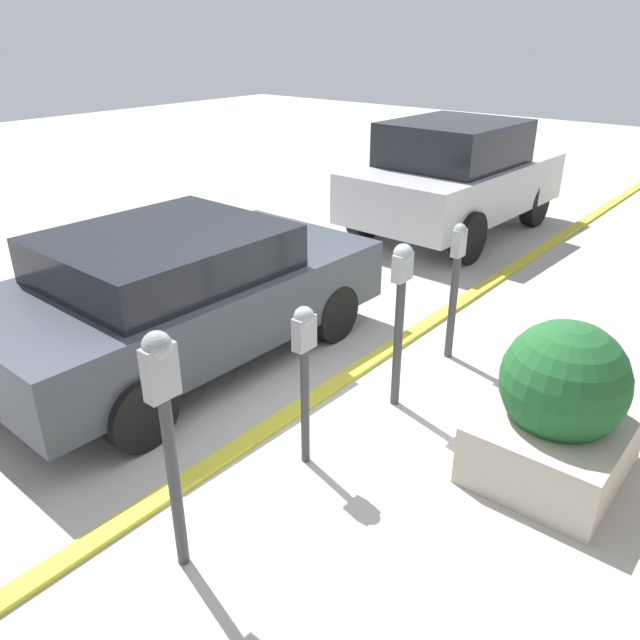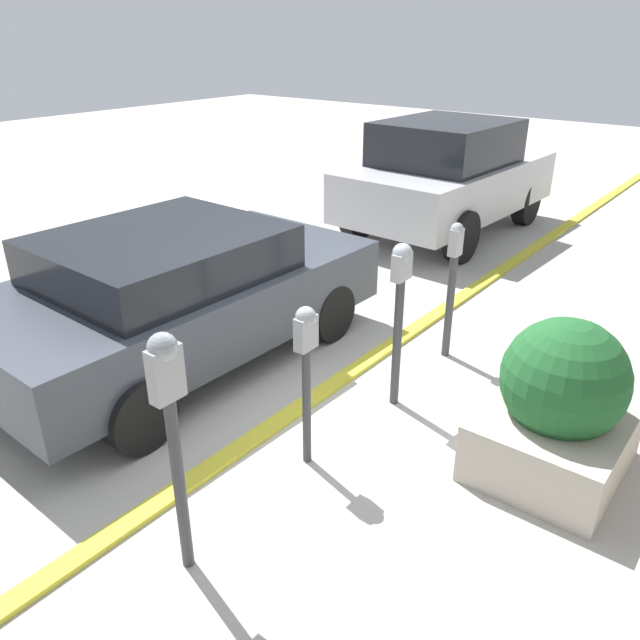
% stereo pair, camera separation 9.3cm
% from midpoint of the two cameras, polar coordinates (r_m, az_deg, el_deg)
% --- Properties ---
extents(ground_plane, '(40.00, 40.00, 0.00)m').
position_cam_midpoint_polar(ground_plane, '(5.50, -0.65, -8.37)').
color(ground_plane, '#ADAAA3').
extents(curb_strip, '(24.50, 0.16, 0.04)m').
position_cam_midpoint_polar(curb_strip, '(5.53, -1.29, -7.91)').
color(curb_strip, gold).
rests_on(curb_strip, ground_plane).
extents(parking_meter_nearest, '(0.19, 0.16, 1.61)m').
position_cam_midpoint_polar(parking_meter_nearest, '(3.58, -13.22, -8.28)').
color(parking_meter_nearest, '#38383D').
rests_on(parking_meter_nearest, ground_plane).
extents(parking_meter_second, '(0.18, 0.15, 1.30)m').
position_cam_midpoint_polar(parking_meter_second, '(4.45, -0.83, -3.35)').
color(parking_meter_second, '#38383D').
rests_on(parking_meter_second, ground_plane).
extents(parking_meter_middle, '(0.19, 0.16, 1.49)m').
position_cam_midpoint_polar(parking_meter_middle, '(5.19, 7.88, 1.85)').
color(parking_meter_middle, '#38383D').
rests_on(parking_meter_middle, ground_plane).
extents(parking_meter_fourth, '(0.14, 0.12, 1.39)m').
position_cam_midpoint_polar(parking_meter_fourth, '(6.16, 12.70, 3.71)').
color(parking_meter_fourth, '#38383D').
rests_on(parking_meter_fourth, ground_plane).
extents(planter_box, '(1.19, 0.99, 1.22)m').
position_cam_midpoint_polar(planter_box, '(4.88, 21.50, -7.63)').
color(planter_box, '#B2A899').
rests_on(planter_box, ground_plane).
extents(parked_car_middle, '(3.99, 2.07, 1.35)m').
position_cam_midpoint_polar(parked_car_middle, '(6.21, -12.34, 2.63)').
color(parked_car_middle, '#383D47').
rests_on(parked_car_middle, ground_plane).
extents(parked_car_rear, '(3.93, 2.07, 1.76)m').
position_cam_midpoint_polar(parked_car_rear, '(10.29, 12.46, 12.69)').
color(parked_car_rear, '#B7B7BC').
rests_on(parked_car_rear, ground_plane).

